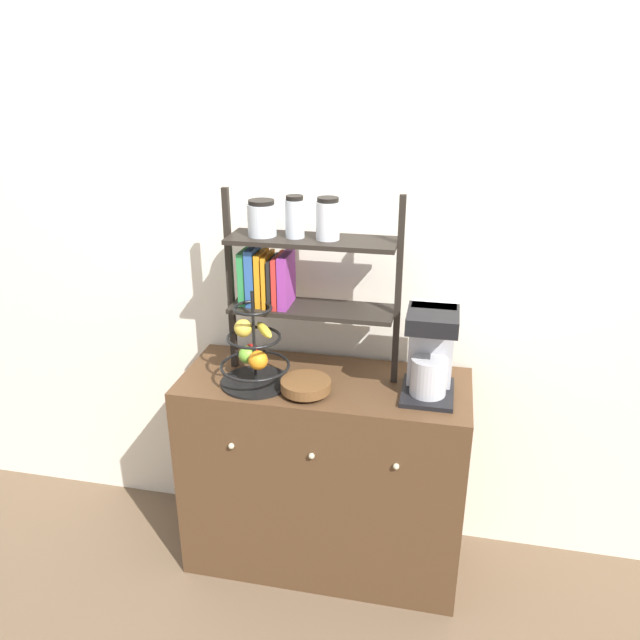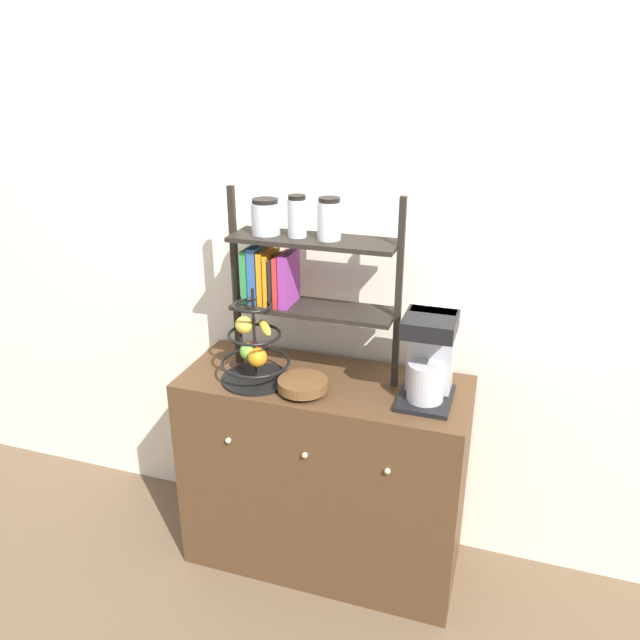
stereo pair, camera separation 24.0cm
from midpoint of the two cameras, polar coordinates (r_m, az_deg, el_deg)
The scene contains 7 objects.
ground_plane at distance 2.86m, azimuth -3.30°, elevation -23.80°, with size 12.00×12.00×0.00m, color brown.
wall_back at distance 2.60m, azimuth -0.96°, elevation 5.30°, with size 7.00×0.05×2.60m, color silver.
sideboard at distance 2.74m, azimuth -2.19°, elevation -13.85°, with size 1.16×0.49×0.89m.
coffee_maker at distance 2.36m, azimuth 7.25°, elevation -2.86°, with size 0.20×0.25×0.35m.
fruit_stand at distance 2.46m, azimuth -8.88°, elevation -3.15°, with size 0.28×0.28×0.39m.
wooden_bowl at distance 2.40m, azimuth -4.18°, elevation -6.09°, with size 0.19×0.19×0.06m.
shelf_hutch at distance 2.41m, azimuth -5.59°, elevation 5.16°, with size 0.69×0.20×0.75m.
Camera 1 is at (0.44, -1.94, 2.06)m, focal length 35.00 mm.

